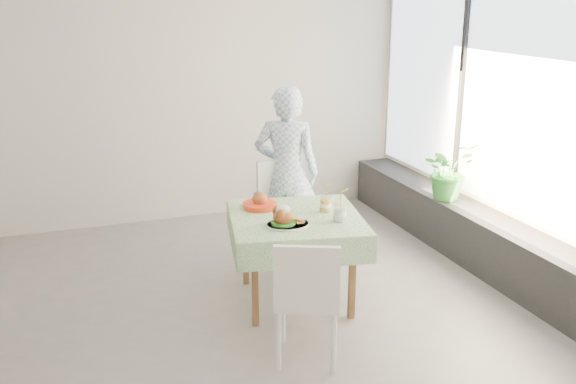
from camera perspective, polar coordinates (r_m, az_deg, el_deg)
name	(u,v)px	position (r m, az deg, el deg)	size (l,w,h in m)	color
floor	(192,322)	(5.17, -8.55, -11.33)	(6.00, 6.00, 0.00)	slate
wall_back	(138,97)	(7.11, -13.20, 8.19)	(6.00, 0.02, 2.80)	beige
wall_front	(315,292)	(2.39, 2.39, -8.90)	(6.00, 0.02, 2.80)	beige
wall_right	(525,121)	(5.99, 20.31, 5.97)	(0.02, 5.00, 2.80)	beige
window_pane	(525,92)	(5.93, 20.33, 8.32)	(0.01, 4.80, 2.18)	#D1E0F9
window_ledge	(493,246)	(6.17, 17.78, -4.62)	(0.40, 4.80, 0.50)	black
cafe_table	(296,249)	(5.27, 0.70, -5.05)	(1.22, 1.22, 0.74)	brown
chair_far	(288,233)	(6.07, 0.02, -3.63)	(0.51, 0.51, 0.97)	white
chair_near	(307,322)	(4.53, 1.73, -11.46)	(0.57, 0.57, 0.92)	white
diner	(287,173)	(6.05, -0.13, 1.68)	(0.61, 0.40, 1.68)	#82A6D0
main_dish	(285,219)	(4.93, -0.23, -2.43)	(0.34, 0.34, 0.17)	white
juice_cup_orange	(325,204)	(5.27, 3.34, -1.08)	(0.10, 0.10, 0.27)	white
juice_cup_lemonade	(340,212)	(5.06, 4.61, -1.82)	(0.11, 0.11, 0.30)	white
second_dish	(260,203)	(5.36, -2.53, -1.02)	(0.29, 0.29, 0.14)	red
potted_plant	(448,171)	(6.53, 14.07, 1.86)	(0.52, 0.45, 0.57)	#296F25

